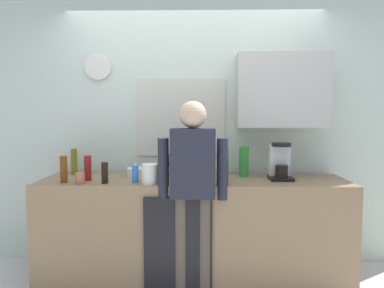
{
  "coord_description": "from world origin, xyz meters",
  "views": [
    {
      "loc": [
        0.06,
        -2.87,
        1.5
      ],
      "look_at": [
        -0.01,
        0.25,
        1.23
      ],
      "focal_mm": 33.48,
      "sensor_mm": 36.0,
      "label": 1
    }
  ],
  "objects_px": {
    "bottle_red_vinegar": "(88,168)",
    "bottle_dark_sauce": "(105,173)",
    "storage_canister": "(150,174)",
    "dish_soap": "(135,174)",
    "bottle_clear_soda": "(244,162)",
    "bottle_green_wine": "(224,165)",
    "person_at_sink": "(193,181)",
    "coffee_maker": "(280,163)",
    "potted_plant": "(174,162)",
    "bottle_amber_beer": "(64,169)",
    "cup_terracotta_mug": "(80,178)",
    "mixing_bowl": "(139,172)",
    "bottle_olive_oil": "(74,162)"
  },
  "relations": [
    {
      "from": "bottle_clear_soda",
      "to": "bottle_green_wine",
      "type": "height_order",
      "value": "bottle_green_wine"
    },
    {
      "from": "bottle_dark_sauce",
      "to": "storage_canister",
      "type": "bearing_deg",
      "value": -2.62
    },
    {
      "from": "bottle_green_wine",
      "to": "cup_terracotta_mug",
      "type": "height_order",
      "value": "bottle_green_wine"
    },
    {
      "from": "bottle_red_vinegar",
      "to": "bottle_clear_soda",
      "type": "xyz_separation_m",
      "value": [
        1.4,
        0.23,
        0.03
      ]
    },
    {
      "from": "bottle_green_wine",
      "to": "bottle_red_vinegar",
      "type": "bearing_deg",
      "value": 177.15
    },
    {
      "from": "coffee_maker",
      "to": "bottle_olive_oil",
      "type": "xyz_separation_m",
      "value": [
        -1.94,
        0.23,
        -0.02
      ]
    },
    {
      "from": "coffee_maker",
      "to": "bottle_green_wine",
      "type": "distance_m",
      "value": 0.53
    },
    {
      "from": "coffee_maker",
      "to": "bottle_red_vinegar",
      "type": "distance_m",
      "value": 1.71
    },
    {
      "from": "bottle_dark_sauce",
      "to": "potted_plant",
      "type": "bearing_deg",
      "value": 33.74
    },
    {
      "from": "bottle_olive_oil",
      "to": "bottle_green_wine",
      "type": "distance_m",
      "value": 1.48
    },
    {
      "from": "coffee_maker",
      "to": "mixing_bowl",
      "type": "xyz_separation_m",
      "value": [
        -1.29,
        0.13,
        -0.11
      ]
    },
    {
      "from": "bottle_amber_beer",
      "to": "person_at_sink",
      "type": "distance_m",
      "value": 1.11
    },
    {
      "from": "coffee_maker",
      "to": "bottle_clear_soda",
      "type": "relative_size",
      "value": 1.18
    },
    {
      "from": "bottle_olive_oil",
      "to": "dish_soap",
      "type": "xyz_separation_m",
      "value": [
        0.67,
        -0.41,
        -0.05
      ]
    },
    {
      "from": "bottle_dark_sauce",
      "to": "bottle_amber_beer",
      "type": "relative_size",
      "value": 0.78
    },
    {
      "from": "mixing_bowl",
      "to": "bottle_olive_oil",
      "type": "bearing_deg",
      "value": 171.49
    },
    {
      "from": "bottle_green_wine",
      "to": "cup_terracotta_mug",
      "type": "bearing_deg",
      "value": -175.51
    },
    {
      "from": "coffee_maker",
      "to": "potted_plant",
      "type": "relative_size",
      "value": 1.43
    },
    {
      "from": "coffee_maker",
      "to": "bottle_amber_beer",
      "type": "distance_m",
      "value": 1.89
    },
    {
      "from": "cup_terracotta_mug",
      "to": "mixing_bowl",
      "type": "relative_size",
      "value": 0.42
    },
    {
      "from": "bottle_olive_oil",
      "to": "bottle_amber_beer",
      "type": "bearing_deg",
      "value": -81.96
    },
    {
      "from": "dish_soap",
      "to": "bottle_olive_oil",
      "type": "bearing_deg",
      "value": 148.52
    },
    {
      "from": "coffee_maker",
      "to": "person_at_sink",
      "type": "height_order",
      "value": "person_at_sink"
    },
    {
      "from": "storage_canister",
      "to": "dish_soap",
      "type": "bearing_deg",
      "value": 159.42
    },
    {
      "from": "mixing_bowl",
      "to": "storage_canister",
      "type": "relative_size",
      "value": 1.29
    },
    {
      "from": "bottle_amber_beer",
      "to": "potted_plant",
      "type": "distance_m",
      "value": 0.98
    },
    {
      "from": "bottle_red_vinegar",
      "to": "bottle_dark_sauce",
      "type": "relative_size",
      "value": 1.22
    },
    {
      "from": "bottle_dark_sauce",
      "to": "person_at_sink",
      "type": "xyz_separation_m",
      "value": [
        0.75,
        -0.1,
        -0.05
      ]
    },
    {
      "from": "bottle_clear_soda",
      "to": "coffee_maker",
      "type": "bearing_deg",
      "value": -24.1
    },
    {
      "from": "coffee_maker",
      "to": "bottle_green_wine",
      "type": "bearing_deg",
      "value": -163.99
    },
    {
      "from": "bottle_red_vinegar",
      "to": "bottle_amber_beer",
      "type": "height_order",
      "value": "bottle_amber_beer"
    },
    {
      "from": "bottle_green_wine",
      "to": "potted_plant",
      "type": "relative_size",
      "value": 1.3
    },
    {
      "from": "bottle_dark_sauce",
      "to": "bottle_amber_beer",
      "type": "distance_m",
      "value": 0.36
    },
    {
      "from": "bottle_clear_soda",
      "to": "cup_terracotta_mug",
      "type": "relative_size",
      "value": 3.04
    },
    {
      "from": "potted_plant",
      "to": "bottle_green_wine",
      "type": "bearing_deg",
      "value": -34.2
    },
    {
      "from": "bottle_red_vinegar",
      "to": "bottle_dark_sauce",
      "type": "xyz_separation_m",
      "value": [
        0.18,
        -0.13,
        -0.02
      ]
    },
    {
      "from": "bottle_red_vinegar",
      "to": "person_at_sink",
      "type": "bearing_deg",
      "value": -13.55
    },
    {
      "from": "bottle_green_wine",
      "to": "person_at_sink",
      "type": "height_order",
      "value": "person_at_sink"
    },
    {
      "from": "coffee_maker",
      "to": "bottle_green_wine",
      "type": "height_order",
      "value": "coffee_maker"
    },
    {
      "from": "person_at_sink",
      "to": "bottle_amber_beer",
      "type": "bearing_deg",
      "value": 175.65
    },
    {
      "from": "bottle_olive_oil",
      "to": "storage_canister",
      "type": "bearing_deg",
      "value": -29.81
    },
    {
      "from": "bottle_dark_sauce",
      "to": "cup_terracotta_mug",
      "type": "relative_size",
      "value": 1.96
    },
    {
      "from": "bottle_olive_oil",
      "to": "mixing_bowl",
      "type": "relative_size",
      "value": 1.14
    },
    {
      "from": "bottle_clear_soda",
      "to": "storage_canister",
      "type": "xyz_separation_m",
      "value": [
        -0.83,
        -0.37,
        -0.05
      ]
    },
    {
      "from": "bottle_dark_sauce",
      "to": "coffee_maker",
      "type": "bearing_deg",
      "value": 8.09
    },
    {
      "from": "coffee_maker",
      "to": "storage_canister",
      "type": "height_order",
      "value": "coffee_maker"
    },
    {
      "from": "bottle_amber_beer",
      "to": "coffee_maker",
      "type": "bearing_deg",
      "value": 5.88
    },
    {
      "from": "bottle_green_wine",
      "to": "coffee_maker",
      "type": "bearing_deg",
      "value": 16.01
    },
    {
      "from": "bottle_green_wine",
      "to": "mixing_bowl",
      "type": "distance_m",
      "value": 0.84
    },
    {
      "from": "bottle_olive_oil",
      "to": "bottle_green_wine",
      "type": "xyz_separation_m",
      "value": [
        1.43,
        -0.37,
        0.02
      ]
    }
  ]
}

